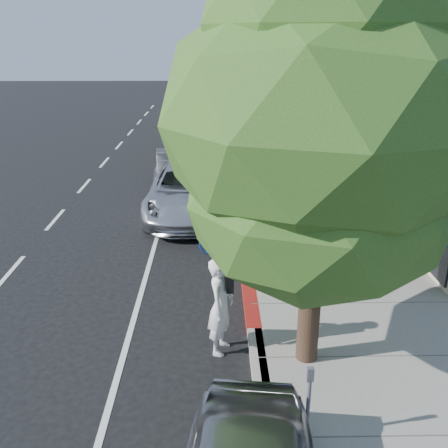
{
  "coord_description": "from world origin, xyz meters",
  "views": [
    {
      "loc": [
        -0.79,
        -9.86,
        5.84
      ],
      "look_at": [
        -0.58,
        1.93,
        1.35
      ],
      "focal_mm": 40.0,
      "sensor_mm": 36.0,
      "label": 1
    }
  ],
  "objects_px": {
    "street_tree_4": "(242,58)",
    "silver_suv": "(189,190)",
    "dark_sedan": "(179,173)",
    "pedestrian": "(287,158)",
    "street_tree_0": "(322,124)",
    "dark_suv_far": "(201,114)",
    "street_tree_3": "(249,63)",
    "bicycle": "(230,240)",
    "street_tree_2": "(259,77)",
    "street_tree_5": "(238,48)",
    "white_pickup": "(220,122)",
    "cyclist": "(221,306)",
    "street_tree_1": "(277,93)"
  },
  "relations": [
    {
      "from": "street_tree_4",
      "to": "silver_suv",
      "type": "xyz_separation_m",
      "value": [
        -2.62,
        -15.44,
        -3.66
      ]
    },
    {
      "from": "dark_sedan",
      "to": "pedestrian",
      "type": "height_order",
      "value": "pedestrian"
    },
    {
      "from": "street_tree_0",
      "to": "street_tree_4",
      "type": "relative_size",
      "value": 1.01
    },
    {
      "from": "street_tree_0",
      "to": "dark_suv_far",
      "type": "xyz_separation_m",
      "value": [
        -2.66,
        26.75,
        -3.78
      ]
    },
    {
      "from": "dark_suv_far",
      "to": "pedestrian",
      "type": "height_order",
      "value": "pedestrian"
    },
    {
      "from": "silver_suv",
      "to": "pedestrian",
      "type": "height_order",
      "value": "pedestrian"
    },
    {
      "from": "street_tree_3",
      "to": "bicycle",
      "type": "height_order",
      "value": "street_tree_3"
    },
    {
      "from": "dark_sedan",
      "to": "dark_suv_far",
      "type": "relative_size",
      "value": 1.12
    },
    {
      "from": "street_tree_4",
      "to": "street_tree_2",
      "type": "bearing_deg",
      "value": -90.0
    },
    {
      "from": "dark_suv_far",
      "to": "pedestrian",
      "type": "relative_size",
      "value": 2.27
    },
    {
      "from": "street_tree_5",
      "to": "street_tree_0",
      "type": "bearing_deg",
      "value": -90.0
    },
    {
      "from": "street_tree_0",
      "to": "white_pickup",
      "type": "height_order",
      "value": "street_tree_0"
    },
    {
      "from": "dark_suv_far",
      "to": "dark_sedan",
      "type": "bearing_deg",
      "value": -86.65
    },
    {
      "from": "cyclist",
      "to": "dark_sedan",
      "type": "xyz_separation_m",
      "value": [
        -1.5,
        10.53,
        -0.18
      ]
    },
    {
      "from": "pedestrian",
      "to": "street_tree_4",
      "type": "bearing_deg",
      "value": -108.78
    },
    {
      "from": "white_pickup",
      "to": "street_tree_1",
      "type": "bearing_deg",
      "value": -84.66
    },
    {
      "from": "street_tree_2",
      "to": "bicycle",
      "type": "height_order",
      "value": "street_tree_2"
    },
    {
      "from": "street_tree_3",
      "to": "street_tree_5",
      "type": "height_order",
      "value": "street_tree_5"
    },
    {
      "from": "street_tree_4",
      "to": "dark_suv_far",
      "type": "height_order",
      "value": "street_tree_4"
    },
    {
      "from": "street_tree_5",
      "to": "dark_sedan",
      "type": "height_order",
      "value": "street_tree_5"
    },
    {
      "from": "street_tree_2",
      "to": "bicycle",
      "type": "xyz_separation_m",
      "value": [
        -1.3,
        -7.0,
        -3.84
      ]
    },
    {
      "from": "white_pickup",
      "to": "dark_suv_far",
      "type": "distance_m",
      "value": 4.14
    },
    {
      "from": "street_tree_1",
      "to": "silver_suv",
      "type": "xyz_separation_m",
      "value": [
        -2.62,
        2.56,
        -3.53
      ]
    },
    {
      "from": "street_tree_3",
      "to": "silver_suv",
      "type": "xyz_separation_m",
      "value": [
        -2.62,
        -9.44,
        -3.66
      ]
    },
    {
      "from": "street_tree_3",
      "to": "street_tree_4",
      "type": "bearing_deg",
      "value": 90.0
    },
    {
      "from": "street_tree_4",
      "to": "dark_sedan",
      "type": "relative_size",
      "value": 1.54
    },
    {
      "from": "bicycle",
      "to": "silver_suv",
      "type": "height_order",
      "value": "silver_suv"
    },
    {
      "from": "street_tree_0",
      "to": "cyclist",
      "type": "xyz_separation_m",
      "value": [
        -1.6,
        0.47,
        -3.53
      ]
    },
    {
      "from": "silver_suv",
      "to": "street_tree_3",
      "type": "bearing_deg",
      "value": 73.92
    },
    {
      "from": "street_tree_0",
      "to": "bicycle",
      "type": "bearing_deg",
      "value": 104.57
    },
    {
      "from": "silver_suv",
      "to": "dark_suv_far",
      "type": "xyz_separation_m",
      "value": [
        -0.05,
        18.19,
        -0.09
      ]
    },
    {
      "from": "street_tree_2",
      "to": "street_tree_3",
      "type": "distance_m",
      "value": 6.0
    },
    {
      "from": "street_tree_1",
      "to": "street_tree_4",
      "type": "xyz_separation_m",
      "value": [
        0.0,
        18.0,
        0.12
      ]
    },
    {
      "from": "street_tree_2",
      "to": "dark_suv_far",
      "type": "bearing_deg",
      "value": 100.23
    },
    {
      "from": "pedestrian",
      "to": "cyclist",
      "type": "bearing_deg",
      "value": 51.37
    },
    {
      "from": "street_tree_3",
      "to": "street_tree_2",
      "type": "bearing_deg",
      "value": -90.0
    },
    {
      "from": "dark_sedan",
      "to": "pedestrian",
      "type": "xyz_separation_m",
      "value": [
        4.36,
        1.17,
        0.31
      ]
    },
    {
      "from": "street_tree_1",
      "to": "dark_suv_far",
      "type": "bearing_deg",
      "value": 97.31
    },
    {
      "from": "street_tree_1",
      "to": "street_tree_2",
      "type": "distance_m",
      "value": 6.0
    },
    {
      "from": "cyclist",
      "to": "white_pickup",
      "type": "bearing_deg",
      "value": 16.86
    },
    {
      "from": "bicycle",
      "to": "dark_suv_far",
      "type": "distance_m",
      "value": 21.8
    },
    {
      "from": "street_tree_2",
      "to": "silver_suv",
      "type": "bearing_deg",
      "value": -127.25
    },
    {
      "from": "street_tree_1",
      "to": "street_tree_4",
      "type": "height_order",
      "value": "street_tree_4"
    },
    {
      "from": "street_tree_3",
      "to": "silver_suv",
      "type": "height_order",
      "value": "street_tree_3"
    },
    {
      "from": "dark_suv_far",
      "to": "pedestrian",
      "type": "distance_m",
      "value": 15.11
    },
    {
      "from": "silver_suv",
      "to": "street_tree_1",
      "type": "bearing_deg",
      "value": -44.97
    },
    {
      "from": "street_tree_3",
      "to": "white_pickup",
      "type": "height_order",
      "value": "street_tree_3"
    },
    {
      "from": "cyclist",
      "to": "dark_suv_far",
      "type": "height_order",
      "value": "cyclist"
    },
    {
      "from": "street_tree_5",
      "to": "dark_suv_far",
      "type": "height_order",
      "value": "street_tree_5"
    },
    {
      "from": "white_pickup",
      "to": "pedestrian",
      "type": "xyz_separation_m",
      "value": [
        2.66,
        -10.64,
        0.28
      ]
    }
  ]
}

